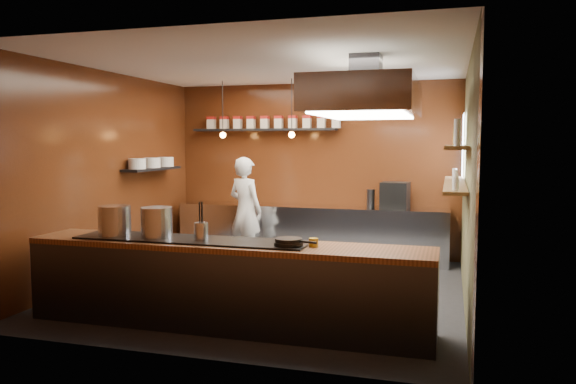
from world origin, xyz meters
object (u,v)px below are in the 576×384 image
at_px(stockpot_large, 157,222).
at_px(stockpot_small, 115,221).
at_px(extractor_hood, 366,98).
at_px(espresso_machine, 395,195).
at_px(chef, 245,210).

height_order(stockpot_large, stockpot_small, stockpot_small).
xyz_separation_m(extractor_hood, espresso_machine, (0.13, 2.55, -1.39)).
distance_m(stockpot_small, espresso_machine, 4.68).
relative_size(stockpot_small, espresso_machine, 0.83).
bearing_deg(espresso_machine, stockpot_small, -120.58).
bearing_deg(espresso_machine, stockpot_large, -115.39).
distance_m(espresso_machine, chef, 2.45).
height_order(extractor_hood, stockpot_large, extractor_hood).
xyz_separation_m(extractor_hood, stockpot_large, (-2.09, -1.23, -1.40)).
distance_m(stockpot_large, chef, 3.11).
distance_m(extractor_hood, chef, 3.33).
height_order(extractor_hood, chef, extractor_hood).
height_order(extractor_hood, stockpot_small, extractor_hood).
bearing_deg(extractor_hood, stockpot_large, -149.62).
bearing_deg(stockpot_small, espresso_machine, 54.34).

